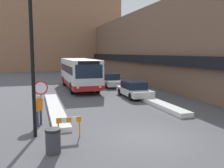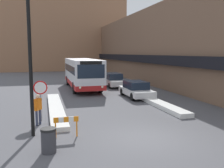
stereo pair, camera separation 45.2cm
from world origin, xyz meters
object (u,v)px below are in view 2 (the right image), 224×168
Objects in this scene: pedestrian at (38,107)px; trash_bin at (49,140)px; city_bus at (82,73)px; stop_sign at (40,92)px; street_lamp at (35,36)px; parked_car_middle at (113,80)px; construction_barricade at (66,123)px; parked_car_front at (136,89)px.

trash_bin is (0.45, -3.91, -0.50)m from pedestrian.
city_bus is 12.52m from stop_sign.
street_lamp is at bearing -92.01° from stop_sign.
stop_sign is (-4.10, -11.83, -0.08)m from city_bus.
stop_sign is 2.36× the size of trash_bin.
stop_sign is at bearing 93.69° from trash_bin.
pedestrian is at bearing -99.88° from stop_sign.
parked_car_middle is at bearing 58.64° from stop_sign.
construction_barricade is (-3.00, -14.99, -1.03)m from city_bus.
street_lamp is at bearing -106.22° from city_bus.
pedestrian is at bearing 117.87° from construction_barricade.
trash_bin is (0.39, -2.16, -4.01)m from street_lamp.
street_lamp is at bearing -134.03° from parked_car_front.
pedestrian is (-7.84, -13.45, 0.24)m from parked_car_middle.
parked_car_front is at bearing -60.39° from city_bus.
pedestrian is 3.96m from trash_bin.
city_bus reaches higher than pedestrian.
construction_barricade is (1.10, -3.17, -0.96)m from stop_sign.
city_bus is 1.39× the size of street_lamp.
parked_car_front is 12.61m from trash_bin.
city_bus reaches higher than stop_sign.
stop_sign is at bearing 109.16° from construction_barricade.
parked_car_front is 9.50m from stop_sign.
city_bus is at bearing 78.69° from construction_barricade.
city_bus is 9.35× the size of construction_barricade.
parked_car_front is 4.53× the size of trash_bin.
city_bus is 2.23× the size of parked_car_middle.
parked_car_middle is 2.06× the size of stop_sign.
stop_sign reaches higher than trash_bin.
construction_barricade is at bearing -26.69° from street_lamp.
parked_car_middle is 17.12m from construction_barricade.
street_lamp reaches higher than city_bus.
city_bus is 10.83× the size of trash_bin.
stop_sign is 0.30× the size of street_lamp.
trash_bin reaches higher than construction_barricade.
street_lamp reaches higher than stop_sign.
city_bus reaches higher than parked_car_front.
trash_bin is (-7.40, -17.36, -0.26)m from parked_car_middle.
construction_barricade is (1.19, -0.60, -3.82)m from street_lamp.
street_lamp is (-7.79, -8.06, 3.79)m from parked_car_front.
stop_sign is 1.38× the size of pedestrian.
construction_barricade is at bearing 62.91° from trash_bin.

